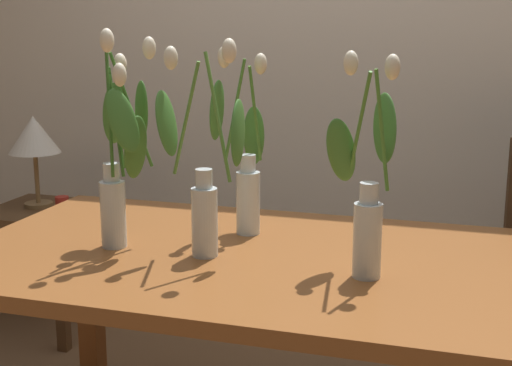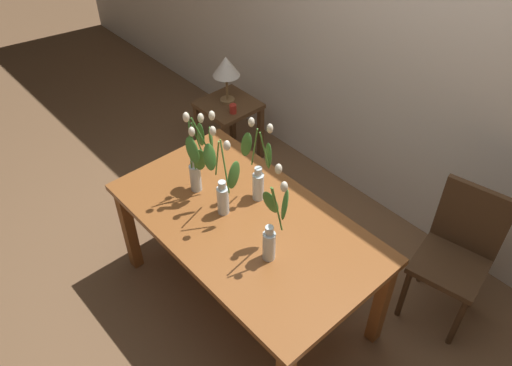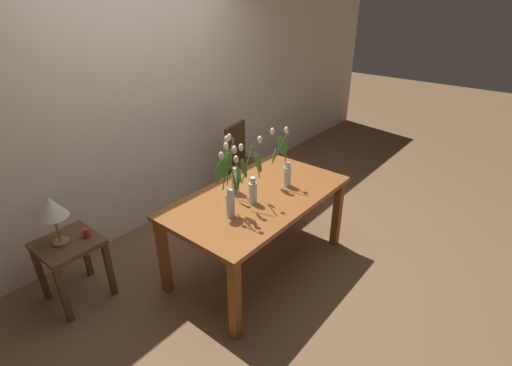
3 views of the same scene
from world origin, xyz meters
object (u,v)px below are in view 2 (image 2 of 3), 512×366
object	(u,v)px
tulip_vase_2	(198,159)
dining_chair	(458,249)
tulip_vase_0	(258,173)
side_table	(229,115)
pillar_candle	(233,109)
dining_table	(246,230)
table_lamp	(226,67)
tulip_vase_3	(272,230)
tulip_vase_1	(222,187)

from	to	relation	value
tulip_vase_2	dining_chair	world-z (taller)	tulip_vase_2
tulip_vase_0	side_table	world-z (taller)	tulip_vase_0
pillar_candle	side_table	bearing A→B (deg)	156.11
dining_table	pillar_candle	world-z (taller)	dining_table
tulip_vase_2	table_lamp	bearing A→B (deg)	133.75
dining_chair	side_table	xyz separation A→B (m)	(-2.11, -0.03, -0.09)
tulip_vase_0	tulip_vase_3	world-z (taller)	tulip_vase_0
tulip_vase_3	dining_chair	distance (m)	1.21
dining_table	tulip_vase_0	size ratio (longest dim) A/B	3.02
tulip_vase_2	tulip_vase_3	size ratio (longest dim) A/B	1.10
dining_table	tulip_vase_1	xyz separation A→B (m)	(-0.13, -0.05, 0.28)
dining_table	side_table	size ratio (longest dim) A/B	2.91
tulip_vase_0	table_lamp	world-z (taller)	tulip_vase_0
dining_table	tulip_vase_3	distance (m)	0.40
tulip_vase_2	side_table	xyz separation A→B (m)	(-0.87, 0.93, -0.54)
tulip_vase_1	tulip_vase_0	bearing A→B (deg)	81.88
side_table	pillar_candle	bearing A→B (deg)	-23.89
tulip_vase_1	tulip_vase_2	size ratio (longest dim) A/B	0.96
tulip_vase_0	tulip_vase_1	bearing A→B (deg)	-98.12
tulip_vase_0	table_lamp	bearing A→B (deg)	148.53
dining_table	tulip_vase_1	size ratio (longest dim) A/B	2.87
tulip_vase_2	dining_chair	distance (m)	1.63
dining_table	tulip_vase_1	bearing A→B (deg)	-159.78
side_table	table_lamp	bearing A→B (deg)	149.13
tulip_vase_2	pillar_candle	distance (m)	1.20
tulip_vase_1	table_lamp	distance (m)	1.50
table_lamp	dining_table	bearing A→B (deg)	-35.44
tulip_vase_2	dining_chair	size ratio (longest dim) A/B	0.62
dining_table	pillar_candle	distance (m)	1.39
dining_chair	side_table	bearing A→B (deg)	-179.24
tulip_vase_2	side_table	distance (m)	1.38
tulip_vase_0	pillar_candle	xyz separation A→B (m)	(-1.01, 0.64, -0.33)
table_lamp	dining_chair	bearing A→B (deg)	0.21
tulip_vase_0	pillar_candle	world-z (taller)	tulip_vase_0
tulip_vase_0	tulip_vase_2	xyz separation A→B (m)	(-0.28, -0.22, 0.05)
tulip_vase_1	side_table	world-z (taller)	tulip_vase_1
tulip_vase_2	side_table	bearing A→B (deg)	133.28
dining_chair	side_table	size ratio (longest dim) A/B	1.69
dining_chair	pillar_candle	size ratio (longest dim) A/B	12.40
tulip_vase_2	tulip_vase_0	bearing A→B (deg)	38.96
tulip_vase_0	tulip_vase_1	xyz separation A→B (m)	(-0.03, -0.24, 0.01)
tulip_vase_2	dining_chair	bearing A→B (deg)	37.54
dining_table	side_table	bearing A→B (deg)	144.45
tulip_vase_1	table_lamp	size ratio (longest dim) A/B	1.40
tulip_vase_0	table_lamp	distance (m)	1.39
tulip_vase_2	tulip_vase_1	bearing A→B (deg)	-3.51
tulip_vase_2	tulip_vase_3	xyz separation A→B (m)	(0.66, -0.03, -0.05)
side_table	tulip_vase_2	bearing A→B (deg)	-46.72
tulip_vase_0	tulip_vase_1	world-z (taller)	tulip_vase_1
tulip_vase_0	tulip_vase_2	size ratio (longest dim) A/B	0.91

